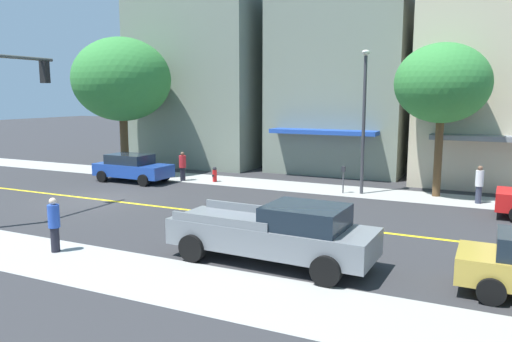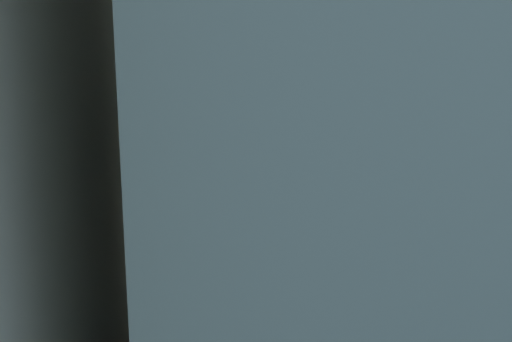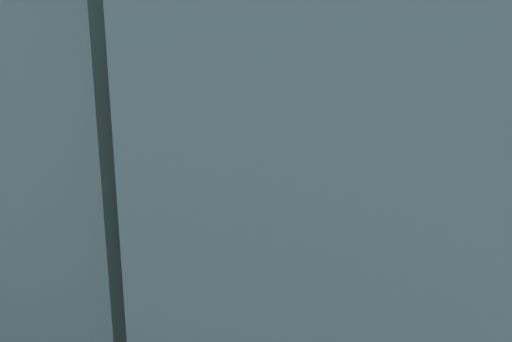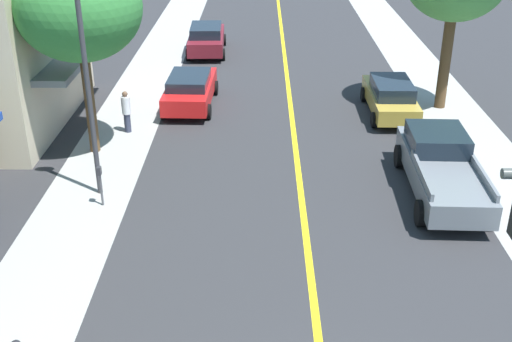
% 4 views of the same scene
% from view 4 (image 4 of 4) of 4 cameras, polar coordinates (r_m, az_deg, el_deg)
% --- Properties ---
extents(street_tree_left_near, '(4.31, 4.31, 7.13)m').
position_cam_4_polar(street_tree_left_near, '(23.03, -15.55, 13.82)').
color(street_tree_left_near, brown).
rests_on(street_tree_left_near, ground).
extents(parking_meter, '(0.12, 0.18, 1.33)m').
position_cam_4_polar(parking_meter, '(20.27, -13.72, -0.80)').
color(parking_meter, '#4C4C51').
rests_on(parking_meter, ground).
extents(street_lamp, '(0.70, 0.36, 6.84)m').
position_cam_4_polar(street_lamp, '(19.91, -14.96, 8.88)').
color(street_lamp, '#38383D').
rests_on(street_lamp, ground).
extents(red_sedan_left_curb, '(2.21, 4.79, 1.47)m').
position_cam_4_polar(red_sedan_left_curb, '(28.20, -5.90, 7.28)').
color(red_sedan_left_curb, red).
rests_on(red_sedan_left_curb, ground).
extents(maroon_sedan_left_curb, '(2.23, 4.85, 1.58)m').
position_cam_4_polar(maroon_sedan_left_curb, '(36.51, -4.44, 11.72)').
color(maroon_sedan_left_curb, maroon).
rests_on(maroon_sedan_left_curb, ground).
extents(gold_sedan_right_curb, '(1.98, 4.78, 1.53)m').
position_cam_4_polar(gold_sedan_right_curb, '(27.70, 11.90, 6.53)').
color(gold_sedan_right_curb, '#B29338').
rests_on(gold_sedan_right_curb, ground).
extents(grey_pickup_truck, '(2.42, 6.01, 1.77)m').
position_cam_4_polar(grey_pickup_truck, '(21.40, 16.15, 0.42)').
color(grey_pickup_truck, slate).
rests_on(grey_pickup_truck, ground).
extents(pedestrian_white_shirt, '(0.34, 0.34, 1.69)m').
position_cam_4_polar(pedestrian_white_shirt, '(25.74, -11.48, 5.29)').
color(pedestrian_white_shirt, '#33384C').
rests_on(pedestrian_white_shirt, ground).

